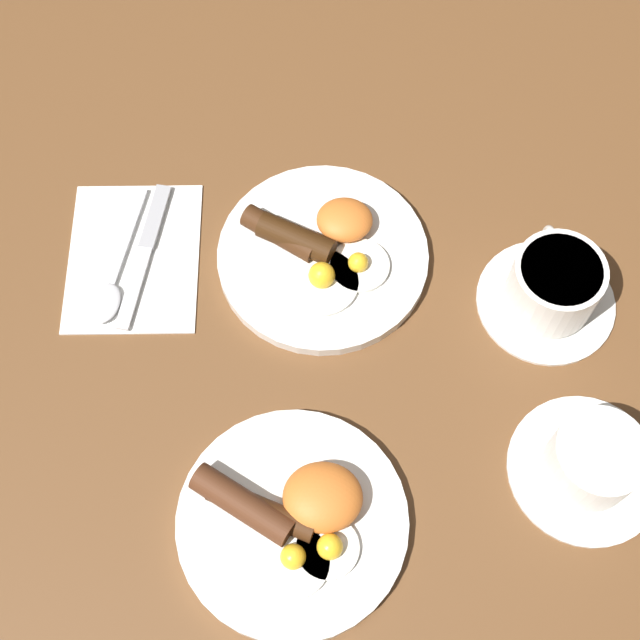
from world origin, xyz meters
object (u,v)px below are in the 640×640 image
breakfast_plate_near (322,253)px  teacup_near (552,287)px  breakfast_plate_far (293,518)px  spoon (109,289)px  knife (146,247)px  teacup_far (593,462)px

breakfast_plate_near → teacup_near: size_ratio=1.55×
breakfast_plate_far → spoon: 0.32m
breakfast_plate_near → breakfast_plate_far: 0.30m
breakfast_plate_far → knife: breakfast_plate_far is taller
knife → teacup_near: bearing=91.7°
teacup_near → knife: 0.45m
knife → spoon: 0.06m
teacup_far → breakfast_plate_far: bearing=12.2°
teacup_near → spoon: size_ratio=0.86×
breakfast_plate_far → teacup_far: 0.30m
breakfast_plate_near → knife: bearing=-1.0°
breakfast_plate_near → breakfast_plate_far: (0.02, 0.30, 0.00)m
breakfast_plate_near → knife: breakfast_plate_near is taller
breakfast_plate_near → teacup_near: (-0.25, 0.04, 0.02)m
teacup_far → teacup_near: bearing=-81.9°
teacup_near → spoon: 0.48m
breakfast_plate_near → teacup_far: (-0.27, 0.23, 0.02)m
breakfast_plate_near → teacup_far: bearing=139.5°
breakfast_plate_far → spoon: bearing=-48.8°
spoon → breakfast_plate_near: bearing=112.5°
breakfast_plate_near → teacup_far: size_ratio=1.51×
teacup_near → breakfast_plate_near: bearing=-10.3°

